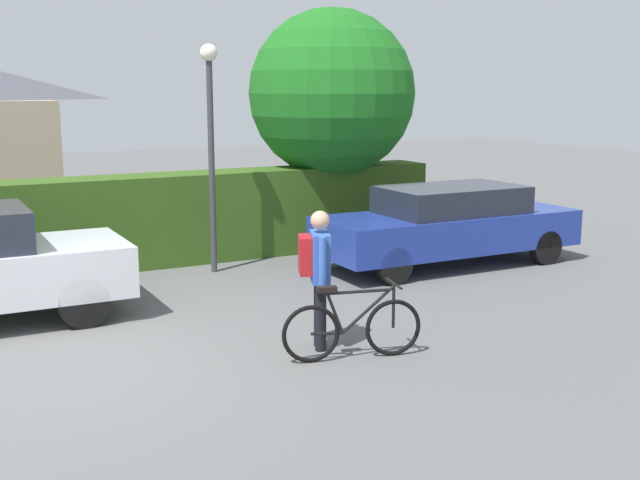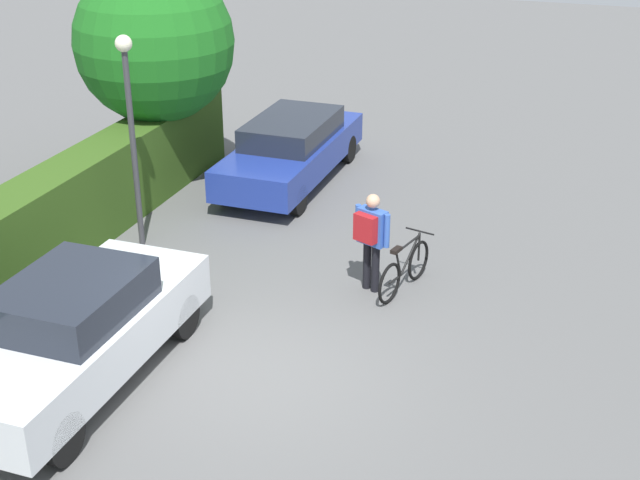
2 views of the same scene
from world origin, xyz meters
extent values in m
plane|color=#585858|center=(0.00, 0.00, 0.00)|extent=(60.00, 60.00, 0.00)
cube|color=silver|center=(-0.95, 2.21, 0.66)|extent=(4.38, 1.70, 0.67)
cube|color=#1E232D|center=(-0.95, 2.21, 1.25)|extent=(1.95, 1.49, 0.52)
cylinder|color=black|center=(0.54, 2.95, 0.33)|extent=(0.65, 0.18, 0.65)
cylinder|color=black|center=(0.53, 1.45, 0.33)|extent=(0.65, 0.18, 0.65)
cylinder|color=black|center=(-2.44, 1.46, 0.33)|extent=(0.65, 0.18, 0.65)
cube|color=navy|center=(6.81, 2.21, 0.60)|extent=(4.59, 1.67, 0.61)
cube|color=#1E232D|center=(6.87, 2.21, 1.14)|extent=(2.39, 1.47, 0.46)
cylinder|color=black|center=(8.37, 2.93, 0.30)|extent=(0.59, 0.18, 0.59)
cylinder|color=black|center=(8.36, 1.46, 0.30)|extent=(0.59, 0.18, 0.59)
cylinder|color=black|center=(5.25, 2.95, 0.30)|extent=(0.59, 0.18, 0.59)
cylinder|color=black|center=(5.25, 1.48, 0.30)|extent=(0.59, 0.18, 0.59)
torus|color=black|center=(3.41, -1.31, 0.33)|extent=(0.65, 0.21, 0.66)
torus|color=black|center=(2.47, -1.08, 0.33)|extent=(0.65, 0.21, 0.66)
cylinder|color=black|center=(3.12, -1.24, 0.57)|extent=(0.61, 0.18, 0.53)
cylinder|color=black|center=(2.74, -1.14, 0.56)|extent=(0.22, 0.09, 0.50)
cylinder|color=black|center=(3.00, -1.21, 0.78)|extent=(0.72, 0.21, 0.04)
cylinder|color=black|center=(2.65, -1.12, 0.32)|extent=(0.36, 0.12, 0.05)
cylinder|color=black|center=(3.41, -1.31, 0.57)|extent=(0.04, 0.04, 0.49)
cube|color=black|center=(2.65, -1.12, 0.83)|extent=(0.24, 0.15, 0.06)
cylinder|color=black|center=(3.41, -1.31, 0.85)|extent=(0.15, 0.49, 0.03)
cylinder|color=black|center=(2.83, -0.61, 0.40)|extent=(0.13, 0.13, 0.81)
cylinder|color=black|center=(2.76, -0.77, 0.40)|extent=(0.13, 0.13, 0.81)
cube|color=#3359B2|center=(2.79, -0.69, 1.09)|extent=(0.36, 0.51, 0.57)
sphere|color=tan|center=(2.79, -0.69, 1.52)|extent=(0.22, 0.22, 0.22)
cylinder|color=#3359B2|center=(2.90, -0.42, 1.11)|extent=(0.09, 0.09, 0.54)
cylinder|color=#3359B2|center=(2.69, -0.95, 1.11)|extent=(0.09, 0.09, 0.54)
cube|color=#A4191E|center=(2.65, -0.63, 1.12)|extent=(0.29, 0.41, 0.44)
cylinder|color=#38383D|center=(3.09, 3.61, 1.72)|extent=(0.10, 0.10, 3.43)
sphere|color=#F2EDCC|center=(3.09, 3.61, 3.55)|extent=(0.28, 0.28, 0.28)
cylinder|color=brown|center=(5.89, 4.67, 0.98)|extent=(0.29, 0.29, 1.97)
sphere|color=#1A631C|center=(5.89, 4.67, 2.91)|extent=(3.13, 3.13, 3.13)
camera|label=1|loc=(-1.38, -8.54, 3.01)|focal=44.46mm
camera|label=2|loc=(-9.22, -4.05, 6.68)|focal=49.61mm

